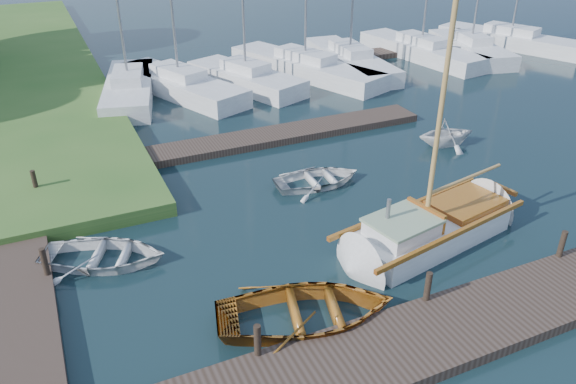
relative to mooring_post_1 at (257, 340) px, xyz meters
name	(u,v)px	position (x,y,z in m)	size (l,w,h in m)	color
ground	(288,226)	(3.00, 5.00, -0.70)	(160.00, 160.00, 0.00)	black
near_dock	(398,348)	(3.00, -1.00, -0.55)	(18.00, 2.20, 0.30)	#32251C
left_dock	(7,249)	(-5.00, 7.00, -0.55)	(2.20, 18.00, 0.30)	#32251C
far_dock	(267,137)	(5.00, 11.50, -0.55)	(14.00, 1.60, 0.30)	#32251C
pontoon	(329,60)	(13.00, 21.00, -0.55)	(30.00, 1.60, 0.30)	#32251C
mooring_post_1	(257,340)	(0.00, 0.00, 0.00)	(0.16, 0.16, 0.80)	black
mooring_post_2	(428,286)	(4.50, 0.00, 0.00)	(0.16, 0.16, 0.80)	black
mooring_post_3	(562,244)	(9.00, 0.00, 0.00)	(0.16, 0.16, 0.80)	black
mooring_post_4	(45,262)	(-4.00, 5.00, 0.00)	(0.16, 0.16, 0.80)	black
mooring_post_5	(35,182)	(-4.00, 10.00, 0.00)	(0.16, 0.16, 0.80)	black
sailboat	(432,229)	(6.60, 2.52, -0.36)	(7.39, 3.31, 9.83)	silver
dinghy	(307,308)	(1.58, 0.77, -0.25)	(3.10, 4.34, 0.90)	maroon
tender_a	(103,252)	(-2.53, 5.34, -0.34)	(2.46, 3.44, 0.71)	silver
tender_c	(318,176)	(5.11, 7.08, -0.38)	(2.23, 3.12, 0.65)	silver
tender_d	(447,131)	(11.44, 8.00, -0.07)	(2.05, 2.38, 1.25)	silver
marina_boat_0	(129,87)	(0.82, 19.38, -0.12)	(4.00, 8.18, 11.40)	silver
marina_boat_1	(179,83)	(3.25, 18.96, -0.14)	(5.27, 8.80, 9.44)	silver
marina_boat_2	(246,77)	(6.72, 18.56, -0.12)	(4.65, 7.47, 11.05)	silver
marina_boat_3	(305,65)	(10.50, 19.19, -0.14)	(5.63, 10.20, 11.27)	silver
marina_boat_4	(350,59)	(13.47, 19.35, -0.14)	(2.89, 8.98, 9.53)	silver
marina_boat_5	(421,49)	(18.61, 19.48, -0.13)	(3.47, 9.34, 11.86)	silver
marina_boat_6	(471,47)	(21.70, 18.58, -0.13)	(3.77, 7.88, 10.20)	silver
marina_boat_7	(510,38)	(25.63, 19.32, -0.13)	(5.64, 9.53, 12.25)	silver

